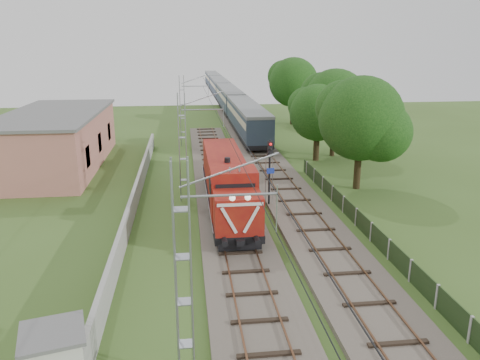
{
  "coord_description": "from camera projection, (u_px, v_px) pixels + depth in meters",
  "views": [
    {
      "loc": [
        -2.8,
        -21.67,
        11.27
      ],
      "look_at": [
        0.91,
        9.42,
        2.2
      ],
      "focal_mm": 35.0,
      "sensor_mm": 36.0,
      "label": 1
    }
  ],
  "objects": [
    {
      "name": "tree_c",
      "position": [
        319.0,
        113.0,
        46.13
      ],
      "size": [
        5.9,
        5.61,
        7.64
      ],
      "color": "#382B17",
      "rests_on": "ground"
    },
    {
      "name": "catenary",
      "position": [
        183.0,
        148.0,
        34.1
      ],
      "size": [
        3.31,
        70.0,
        8.0
      ],
      "color": "gray",
      "rests_on": "ground"
    },
    {
      "name": "fence",
      "position": [
        371.0,
        232.0,
        27.72
      ],
      "size": [
        0.12,
        32.0,
        1.2
      ],
      "color": "black",
      "rests_on": "ground"
    },
    {
      "name": "track_main",
      "position": [
        231.0,
        220.0,
        30.74
      ],
      "size": [
        4.2,
        70.0,
        0.45
      ],
      "color": "#6B6054",
      "rests_on": "ground"
    },
    {
      "name": "locomotive",
      "position": [
        227.0,
        182.0,
        32.56
      ],
      "size": [
        2.78,
        15.85,
        4.02
      ],
      "color": "black",
      "rests_on": "ground"
    },
    {
      "name": "track_side",
      "position": [
        270.0,
        168.0,
        43.71
      ],
      "size": [
        4.2,
        80.0,
        0.45
      ],
      "color": "#6B6054",
      "rests_on": "ground"
    },
    {
      "name": "tree_a",
      "position": [
        362.0,
        119.0,
        36.6
      ],
      "size": [
        6.98,
        6.65,
        9.05
      ],
      "color": "#382B17",
      "rests_on": "ground"
    },
    {
      "name": "coach_rake",
      "position": [
        224.0,
        91.0,
        91.46
      ],
      "size": [
        3.03,
        90.41,
        3.5
      ],
      "color": "black",
      "rests_on": "ground"
    },
    {
      "name": "station_building",
      "position": [
        57.0,
        139.0,
        44.57
      ],
      "size": [
        8.4,
        20.4,
        5.22
      ],
      "color": "#B77062",
      "rests_on": "ground"
    },
    {
      "name": "boundary_wall",
      "position": [
        137.0,
        192.0,
        34.62
      ],
      "size": [
        0.25,
        40.0,
        1.5
      ],
      "primitive_type": "cube",
      "color": "#9E9E99",
      "rests_on": "ground"
    },
    {
      "name": "tree_d",
      "position": [
        294.0,
        83.0,
        67.35
      ],
      "size": [
        7.42,
        7.07,
        9.62
      ],
      "color": "#382B17",
      "rests_on": "ground"
    },
    {
      "name": "signal_post",
      "position": [
        270.0,
        162.0,
        32.59
      ],
      "size": [
        0.55,
        0.43,
        4.96
      ],
      "color": "black",
      "rests_on": "ground"
    },
    {
      "name": "relay_hut",
      "position": [
        55.0,
        359.0,
        15.75
      ],
      "size": [
        2.53,
        2.53,
        2.15
      ],
      "color": "silver",
      "rests_on": "ground"
    },
    {
      "name": "tree_b",
      "position": [
        336.0,
        102.0,
        47.84
      ],
      "size": [
        6.95,
        6.62,
        9.01
      ],
      "color": "#382B17",
      "rests_on": "ground"
    },
    {
      "name": "ground",
      "position": [
        244.0,
        272.0,
        24.12
      ],
      "size": [
        140.0,
        140.0,
        0.0
      ],
      "primitive_type": "plane",
      "color": "#3B5620",
      "rests_on": "ground"
    }
  ]
}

